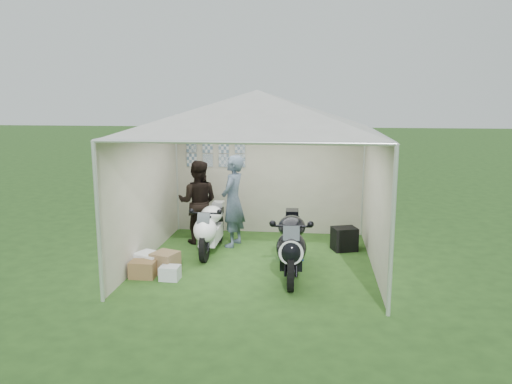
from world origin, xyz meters
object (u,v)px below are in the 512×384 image
crate_0 (150,262)px  crate_2 (170,273)px  paddock_stand (292,250)px  crate_1 (165,262)px  motorcycle_white (210,227)px  person_dark_jacket (198,202)px  person_blue_jacket (233,201)px  crate_3 (143,269)px  motorcycle_black (291,243)px  canopy_tent (258,115)px  equipment_box (344,239)px

crate_0 → crate_2: crate_0 is taller
paddock_stand → crate_1: 2.28m
motorcycle_white → person_dark_jacket: person_dark_jacket is taller
person_dark_jacket → crate_0: person_dark_jacket is taller
person_dark_jacket → person_blue_jacket: (0.73, -0.13, 0.06)m
person_blue_jacket → crate_0: 2.11m
crate_1 → crate_3: 0.40m
paddock_stand → crate_2: (-1.88, -1.30, -0.05)m
motorcycle_white → person_dark_jacket: 0.81m
person_blue_jacket → crate_2: 2.23m
motorcycle_black → person_blue_jacket: (-1.22, 1.60, 0.33)m
motorcycle_black → crate_2: bearing=-171.3°
crate_2 → crate_3: bearing=173.9°
motorcycle_white → motorcycle_black: size_ratio=0.89×
person_blue_jacket → crate_2: bearing=-7.0°
motorcycle_white → canopy_tent: bearing=-22.5°
motorcycle_white → crate_0: size_ratio=3.98×
motorcycle_white → crate_0: motorcycle_white is taller
motorcycle_white → crate_1: size_ratio=4.73×
paddock_stand → crate_0: 2.52m
crate_2 → motorcycle_black: bearing=10.9°
canopy_tent → equipment_box: (1.57, 0.84, -2.35)m
paddock_stand → crate_2: size_ratio=1.40×
person_dark_jacket → crate_2: person_dark_jacket is taller
motorcycle_white → crate_3: 1.67m
canopy_tent → motorcycle_white: size_ratio=3.11×
paddock_stand → person_dark_jacket: 2.17m
motorcycle_black → crate_2: (-1.92, -0.37, -0.45)m
paddock_stand → crate_0: bearing=-158.5°
canopy_tent → motorcycle_white: 2.31m
canopy_tent → crate_1: bearing=-152.7°
paddock_stand → crate_1: size_ratio=1.11×
crate_3 → person_blue_jacket: bearing=58.7°
canopy_tent → paddock_stand: 2.50m
paddock_stand → person_blue_jacket: size_ratio=0.24×
person_dark_jacket → crate_1: person_dark_jacket is taller
crate_1 → motorcycle_white: bearing=65.0°
person_blue_jacket → crate_1: (-0.88, -1.65, -0.72)m
paddock_stand → crate_3: bearing=-152.0°
motorcycle_black → person_blue_jacket: person_blue_jacket is taller
person_blue_jacket → equipment_box: 2.25m
person_dark_jacket → crate_1: bearing=83.9°
person_blue_jacket → crate_3: bearing=-18.6°
person_dark_jacket → person_blue_jacket: person_blue_jacket is taller
motorcycle_white → person_dark_jacket: (-0.38, 0.64, 0.33)m
equipment_box → crate_1: bearing=-152.2°
motorcycle_white → crate_2: motorcycle_white is taller
canopy_tent → person_dark_jacket: canopy_tent is taller
crate_0 → crate_1: crate_1 is taller
motorcycle_white → person_blue_jacket: size_ratio=1.02×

